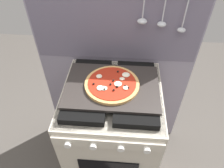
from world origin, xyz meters
TOP-DOWN VIEW (x-y plane):
  - ground_plane at (0.00, 0.00)m, footprint 4.00×4.00m
  - kitchen_backsplash at (0.00, 0.33)m, footprint 1.10×0.08m
  - stove at (-0.00, -0.00)m, footprint 0.60×0.64m
  - baking_tray at (0.00, 0.00)m, footprint 0.54×0.38m
  - pizza_left at (-0.00, -0.00)m, footprint 0.31×0.31m

SIDE VIEW (x-z plane):
  - ground_plane at x=0.00m, z-range 0.00..0.00m
  - stove at x=0.00m, z-range 0.00..0.90m
  - kitchen_backsplash at x=0.00m, z-range 0.01..1.56m
  - baking_tray at x=0.00m, z-range 0.90..0.92m
  - pizza_left at x=0.00m, z-range 0.91..0.94m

